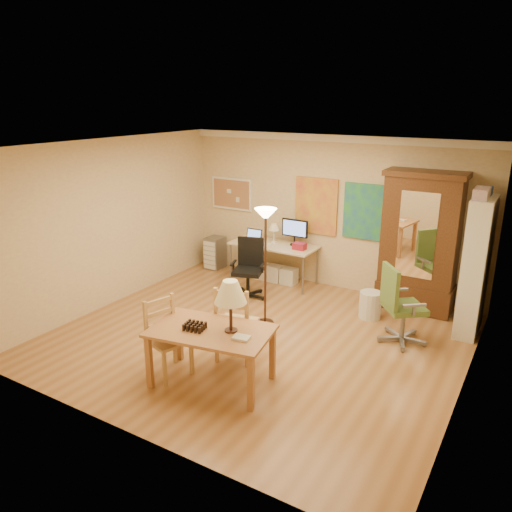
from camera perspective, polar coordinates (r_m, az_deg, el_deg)
The scene contains 16 objects.
floor at distance 7.26m, azimuth 0.13°, elevation -9.33°, with size 5.50×5.50×0.00m, color #8F5E33.
crown_molding at distance 8.70m, azimuth 8.69°, elevation 13.17°, with size 5.50×0.08×0.12m, color white.
corkboard at distance 9.81m, azimuth -2.79°, elevation 7.13°, with size 0.90×0.04×0.62m, color #AB7250.
art_panel_left at distance 8.97m, azimuth 6.89°, elevation 5.69°, with size 0.80×0.04×1.00m, color yellow.
art_panel_right at distance 8.65m, azimuth 12.34°, elevation 4.96°, with size 0.75×0.04×0.95m, color #23628D.
dining_table at distance 5.84m, azimuth -4.37°, elevation -7.25°, with size 1.54×1.08×1.33m.
ladder_chair_back at distance 6.53m, azimuth -2.31°, elevation -7.87°, with size 0.57×0.55×1.03m.
ladder_chair_left at distance 6.30m, azimuth -10.08°, elevation -9.42°, with size 0.54×0.55×0.97m.
torchiere_lamp at distance 7.19m, azimuth 1.10°, elevation 2.68°, with size 0.33×0.33×1.79m.
computer_desk at distance 9.23m, azimuth 2.28°, elevation -0.33°, with size 1.60×0.70×1.21m.
office_chair_black at distance 8.58m, azimuth -0.87°, elevation -2.96°, with size 0.63×0.63×1.02m.
office_chair_green at distance 7.31m, azimuth 16.16°, elevation -7.26°, with size 0.72×0.72×1.13m.
drawer_cart at distance 10.04m, azimuth -4.74°, elevation 0.37°, with size 0.32×0.38×0.64m.
armoire at distance 8.30m, azimuth 18.13°, elevation 0.54°, with size 1.22×0.58×2.24m.
bookshelf at distance 7.73m, azimuth 23.80°, elevation -1.20°, with size 0.30×0.80×2.00m.
wastebin at distance 8.00m, azimuth 12.92°, elevation -5.47°, with size 0.34×0.34×0.42m, color silver.
Camera 1 is at (3.31, -5.56, 3.30)m, focal length 35.00 mm.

